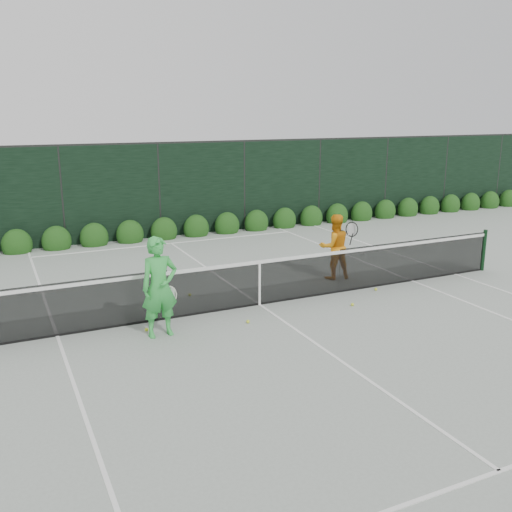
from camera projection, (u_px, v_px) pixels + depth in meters
name	position (u px, v px, depth m)	size (l,w,h in m)	color
ground	(259.00, 305.00, 12.15)	(80.00, 80.00, 0.00)	gray
tennis_net	(258.00, 281.00, 12.01)	(12.90, 0.10, 1.07)	#113318
player_woman	(160.00, 287.00, 10.29)	(0.70, 0.48, 1.85)	green
player_man	(334.00, 247.00, 13.88)	(0.91, 0.72, 1.60)	orange
court_lines	(259.00, 305.00, 12.15)	(11.03, 23.83, 0.01)	white
windscreen_fence	(330.00, 267.00, 9.40)	(32.00, 21.07, 3.06)	black
hedge_row	(164.00, 232.00, 18.36)	(31.66, 0.65, 0.94)	#10360E
tennis_balls	(267.00, 307.00, 11.93)	(5.49, 2.17, 0.07)	#D1DD31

